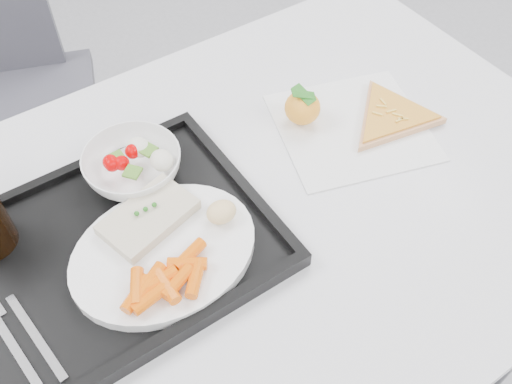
{
  "coord_description": "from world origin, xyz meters",
  "views": [
    {
      "loc": [
        -0.27,
        -0.15,
        1.45
      ],
      "look_at": [
        0.04,
        0.3,
        0.77
      ],
      "focal_mm": 40.0,
      "sensor_mm": 36.0,
      "label": 1
    }
  ],
  "objects_px": {
    "dinner_plate": "(164,252)",
    "tangerine": "(302,108)",
    "tray": "(113,250)",
    "salad_bowl": "(133,165)",
    "table": "(239,236)",
    "pizza_slice": "(392,116)"
  },
  "relations": [
    {
      "from": "dinner_plate",
      "to": "tangerine",
      "type": "height_order",
      "value": "tangerine"
    },
    {
      "from": "tray",
      "to": "salad_bowl",
      "type": "bearing_deg",
      "value": 49.58
    },
    {
      "from": "table",
      "to": "tangerine",
      "type": "distance_m",
      "value": 0.25
    },
    {
      "from": "tangerine",
      "to": "pizza_slice",
      "type": "relative_size",
      "value": 0.29
    },
    {
      "from": "tray",
      "to": "salad_bowl",
      "type": "relative_size",
      "value": 2.96
    },
    {
      "from": "tangerine",
      "to": "salad_bowl",
      "type": "bearing_deg",
      "value": 172.53
    },
    {
      "from": "table",
      "to": "pizza_slice",
      "type": "relative_size",
      "value": 4.63
    },
    {
      "from": "salad_bowl",
      "to": "tangerine",
      "type": "xyz_separation_m",
      "value": [
        0.3,
        -0.04,
        -0.0
      ]
    },
    {
      "from": "salad_bowl",
      "to": "pizza_slice",
      "type": "xyz_separation_m",
      "value": [
        0.43,
        -0.12,
        -0.03
      ]
    },
    {
      "from": "table",
      "to": "pizza_slice",
      "type": "distance_m",
      "value": 0.34
    },
    {
      "from": "dinner_plate",
      "to": "tangerine",
      "type": "relative_size",
      "value": 3.59
    },
    {
      "from": "salad_bowl",
      "to": "dinner_plate",
      "type": "bearing_deg",
      "value": -101.57
    },
    {
      "from": "table",
      "to": "salad_bowl",
      "type": "xyz_separation_m",
      "value": [
        -0.1,
        0.14,
        0.11
      ]
    },
    {
      "from": "salad_bowl",
      "to": "pizza_slice",
      "type": "distance_m",
      "value": 0.45
    },
    {
      "from": "tray",
      "to": "pizza_slice",
      "type": "xyz_separation_m",
      "value": [
        0.52,
        -0.02,
        0.0
      ]
    },
    {
      "from": "tray",
      "to": "pizza_slice",
      "type": "height_order",
      "value": "tray"
    },
    {
      "from": "tray",
      "to": "dinner_plate",
      "type": "bearing_deg",
      "value": -43.6
    },
    {
      "from": "salad_bowl",
      "to": "pizza_slice",
      "type": "relative_size",
      "value": 0.59
    },
    {
      "from": "tray",
      "to": "tangerine",
      "type": "relative_size",
      "value": 5.99
    },
    {
      "from": "pizza_slice",
      "to": "salad_bowl",
      "type": "bearing_deg",
      "value": 164.17
    },
    {
      "from": "table",
      "to": "tray",
      "type": "distance_m",
      "value": 0.21
    },
    {
      "from": "tangerine",
      "to": "pizza_slice",
      "type": "xyz_separation_m",
      "value": [
        0.13,
        -0.08,
        -0.02
      ]
    }
  ]
}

